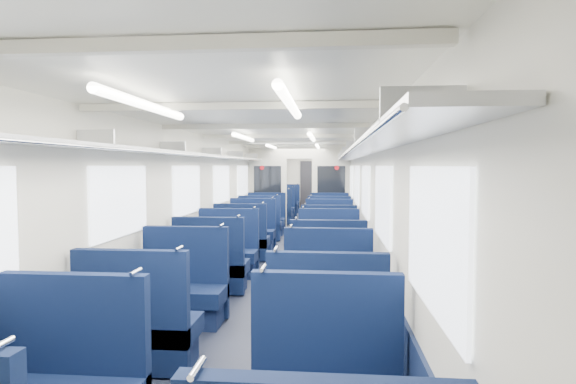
{
  "coord_description": "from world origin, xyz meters",
  "views": [
    {
      "loc": [
        0.85,
        -9.92,
        1.8
      ],
      "look_at": [
        -0.22,
        1.76,
        1.13
      ],
      "focal_mm": 28.74,
      "sensor_mm": 36.0,
      "label": 1
    }
  ],
  "objects_px": {
    "seat_10": "(227,254)",
    "seat_22": "(279,210)",
    "seat_9": "(328,274)",
    "seat_26": "(286,204)",
    "bulkhead": "(299,187)",
    "seat_16": "(260,226)",
    "seat_7": "(328,296)",
    "seat_20": "(275,213)",
    "seat_8": "(211,268)",
    "seat_5": "(327,336)",
    "seat_17": "(329,227)",
    "seat_15": "(329,235)",
    "end_door": "(309,185)",
    "seat_6": "(183,293)",
    "seat_23": "(329,210)",
    "seat_25": "(330,207)",
    "seat_27": "(330,204)",
    "seat_24": "(283,207)",
    "seat_11": "(329,255)",
    "seat_4": "(138,331)",
    "seat_12": "(242,242)",
    "seat_13": "(329,245)",
    "seat_18": "(266,221)",
    "seat_21": "(329,214)",
    "seat_19": "(329,222)",
    "seat_14": "(252,233)"
  },
  "relations": [
    {
      "from": "seat_10",
      "to": "seat_22",
      "type": "distance_m",
      "value": 7.81
    },
    {
      "from": "seat_9",
      "to": "seat_26",
      "type": "distance_m",
      "value": 11.56
    },
    {
      "from": "bulkhead",
      "to": "seat_16",
      "type": "bearing_deg",
      "value": -116.12
    },
    {
      "from": "seat_7",
      "to": "seat_20",
      "type": "distance_m",
      "value": 9.11
    },
    {
      "from": "seat_22",
      "to": "seat_8",
      "type": "bearing_deg",
      "value": -90.0
    },
    {
      "from": "seat_5",
      "to": "seat_16",
      "type": "height_order",
      "value": "same"
    },
    {
      "from": "seat_17",
      "to": "seat_15",
      "type": "bearing_deg",
      "value": -90.0
    },
    {
      "from": "seat_26",
      "to": "seat_10",
      "type": "bearing_deg",
      "value": -90.0
    },
    {
      "from": "end_door",
      "to": "seat_20",
      "type": "height_order",
      "value": "end_door"
    },
    {
      "from": "seat_6",
      "to": "seat_23",
      "type": "bearing_deg",
      "value": 80.76
    },
    {
      "from": "seat_25",
      "to": "seat_17",
      "type": "bearing_deg",
      "value": -90.0
    },
    {
      "from": "end_door",
      "to": "seat_27",
      "type": "bearing_deg",
      "value": -60.13
    },
    {
      "from": "seat_23",
      "to": "seat_17",
      "type": "bearing_deg",
      "value": -90.0
    },
    {
      "from": "seat_25",
      "to": "seat_24",
      "type": "bearing_deg",
      "value": -177.58
    },
    {
      "from": "bulkhead",
      "to": "seat_11",
      "type": "height_order",
      "value": "bulkhead"
    },
    {
      "from": "seat_4",
      "to": "seat_6",
      "type": "height_order",
      "value": "same"
    },
    {
      "from": "seat_4",
      "to": "seat_5",
      "type": "relative_size",
      "value": 1.0
    },
    {
      "from": "seat_6",
      "to": "seat_12",
      "type": "relative_size",
      "value": 1.0
    },
    {
      "from": "seat_17",
      "to": "seat_20",
      "type": "relative_size",
      "value": 1.0
    },
    {
      "from": "seat_12",
      "to": "seat_25",
      "type": "bearing_deg",
      "value": 77.96
    },
    {
      "from": "seat_25",
      "to": "seat_13",
      "type": "bearing_deg",
      "value": -90.0
    },
    {
      "from": "seat_7",
      "to": "seat_18",
      "type": "xyz_separation_m",
      "value": [
        -1.66,
        6.87,
        0.0
      ]
    },
    {
      "from": "seat_21",
      "to": "seat_26",
      "type": "height_order",
      "value": "same"
    },
    {
      "from": "seat_5",
      "to": "seat_18",
      "type": "relative_size",
      "value": 1.0
    },
    {
      "from": "seat_8",
      "to": "seat_27",
      "type": "height_order",
      "value": "same"
    },
    {
      "from": "seat_5",
      "to": "seat_10",
      "type": "xyz_separation_m",
      "value": [
        -1.66,
        3.48,
        0.0
      ]
    },
    {
      "from": "seat_12",
      "to": "seat_26",
      "type": "relative_size",
      "value": 1.0
    },
    {
      "from": "seat_12",
      "to": "seat_22",
      "type": "relative_size",
      "value": 1.0
    },
    {
      "from": "seat_18",
      "to": "seat_4",
      "type": "bearing_deg",
      "value": -90.0
    },
    {
      "from": "bulkhead",
      "to": "seat_19",
      "type": "relative_size",
      "value": 2.49
    },
    {
      "from": "seat_7",
      "to": "seat_15",
      "type": "distance_m",
      "value": 4.62
    },
    {
      "from": "seat_7",
      "to": "seat_23",
      "type": "bearing_deg",
      "value": 90.0
    },
    {
      "from": "seat_4",
      "to": "seat_6",
      "type": "bearing_deg",
      "value": 90.0
    },
    {
      "from": "end_door",
      "to": "seat_27",
      "type": "xyz_separation_m",
      "value": [
        0.83,
        -1.45,
        -0.65
      ]
    },
    {
      "from": "seat_13",
      "to": "seat_15",
      "type": "xyz_separation_m",
      "value": [
        0.0,
        1.23,
        0.0
      ]
    },
    {
      "from": "seat_7",
      "to": "seat_25",
      "type": "xyz_separation_m",
      "value": [
        0.0,
        11.32,
        0.0
      ]
    },
    {
      "from": "bulkhead",
      "to": "seat_8",
      "type": "bearing_deg",
      "value": -97.51
    },
    {
      "from": "end_door",
      "to": "seat_14",
      "type": "distance_m",
      "value": 9.15
    },
    {
      "from": "seat_8",
      "to": "seat_23",
      "type": "bearing_deg",
      "value": 79.48
    },
    {
      "from": "seat_11",
      "to": "seat_15",
      "type": "bearing_deg",
      "value": 90.0
    },
    {
      "from": "seat_19",
      "to": "seat_25",
      "type": "height_order",
      "value": "same"
    },
    {
      "from": "seat_27",
      "to": "seat_23",
      "type": "bearing_deg",
      "value": -90.0
    },
    {
      "from": "seat_22",
      "to": "seat_27",
      "type": "distance_m",
      "value": 2.79
    },
    {
      "from": "end_door",
      "to": "seat_26",
      "type": "xyz_separation_m",
      "value": [
        -0.83,
        -1.27,
        -0.65
      ]
    },
    {
      "from": "seat_22",
      "to": "seat_25",
      "type": "bearing_deg",
      "value": 36.39
    },
    {
      "from": "seat_17",
      "to": "bulkhead",
      "type": "bearing_deg",
      "value": 116.35
    },
    {
      "from": "seat_9",
      "to": "seat_18",
      "type": "distance_m",
      "value": 6.04
    },
    {
      "from": "seat_17",
      "to": "seat_13",
      "type": "bearing_deg",
      "value": -90.0
    },
    {
      "from": "seat_19",
      "to": "seat_22",
      "type": "xyz_separation_m",
      "value": [
        -1.66,
        3.18,
        0.0
      ]
    },
    {
      "from": "end_door",
      "to": "seat_8",
      "type": "bearing_deg",
      "value": -93.79
    }
  ]
}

